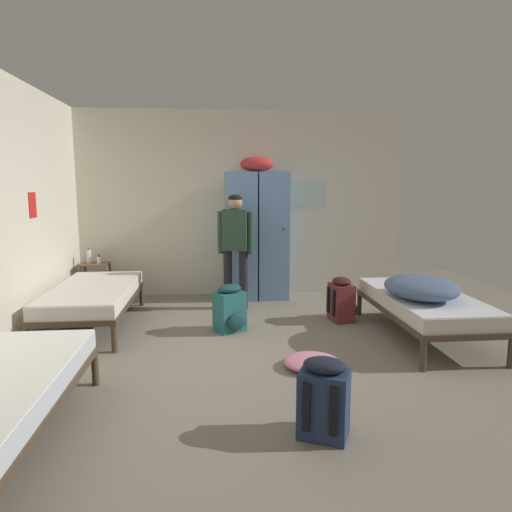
% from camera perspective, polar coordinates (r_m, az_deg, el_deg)
% --- Properties ---
extents(ground_plane, '(8.34, 8.34, 0.00)m').
position_cam_1_polar(ground_plane, '(4.73, 0.30, -11.94)').
color(ground_plane, gray).
extents(room_backdrop, '(4.94, 5.27, 2.75)m').
position_cam_1_polar(room_backdrop, '(5.75, -13.54, 5.60)').
color(room_backdrop, beige).
rests_on(room_backdrop, ground_plane).
extents(locker_bank, '(0.90, 0.55, 2.07)m').
position_cam_1_polar(locker_bank, '(6.80, 0.10, 2.86)').
color(locker_bank, '#6B93C6').
rests_on(locker_bank, ground_plane).
extents(shelf_unit, '(0.38, 0.30, 0.57)m').
position_cam_1_polar(shelf_unit, '(6.98, -19.12, -2.65)').
color(shelf_unit, brown).
rests_on(shelf_unit, ground_plane).
extents(bed_right, '(0.90, 1.90, 0.49)m').
position_cam_1_polar(bed_right, '(5.44, 19.91, -5.51)').
color(bed_right, '#473828').
rests_on(bed_right, ground_plane).
extents(bed_left_rear, '(0.90, 1.90, 0.49)m').
position_cam_1_polar(bed_left_rear, '(5.82, -19.40, -4.54)').
color(bed_left_rear, '#473828').
rests_on(bed_left_rear, ground_plane).
extents(bedding_heap, '(0.74, 0.90, 0.23)m').
position_cam_1_polar(bedding_heap, '(5.18, 19.65, -3.61)').
color(bedding_heap, slate).
rests_on(bedding_heap, bed_right).
extents(person_traveler, '(0.48, 0.27, 1.54)m').
position_cam_1_polar(person_traveler, '(6.20, -2.55, 1.90)').
color(person_traveler, black).
rests_on(person_traveler, ground_plane).
extents(water_bottle, '(0.06, 0.06, 0.22)m').
position_cam_1_polar(water_bottle, '(6.97, -19.86, -0.02)').
color(water_bottle, white).
rests_on(water_bottle, shelf_unit).
extents(lotion_bottle, '(0.05, 0.05, 0.13)m').
position_cam_1_polar(lotion_bottle, '(6.88, -18.75, -0.44)').
color(lotion_bottle, white).
rests_on(lotion_bottle, shelf_unit).
extents(backpack_maroon, '(0.37, 0.35, 0.55)m').
position_cam_1_polar(backpack_maroon, '(5.84, 10.52, -5.37)').
color(backpack_maroon, maroon).
rests_on(backpack_maroon, ground_plane).
extents(backpack_navy, '(0.39, 0.40, 0.55)m').
position_cam_1_polar(backpack_navy, '(3.27, 8.39, -17.00)').
color(backpack_navy, navy).
rests_on(backpack_navy, ground_plane).
extents(backpack_teal, '(0.40, 0.41, 0.55)m').
position_cam_1_polar(backpack_teal, '(5.35, -3.19, -6.56)').
color(backpack_teal, '#23666B').
rests_on(backpack_teal, ground_plane).
extents(clothes_pile_pink, '(0.52, 0.49, 0.11)m').
position_cam_1_polar(clothes_pile_pink, '(4.42, 6.87, -12.81)').
color(clothes_pile_pink, pink).
rests_on(clothes_pile_pink, ground_plane).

